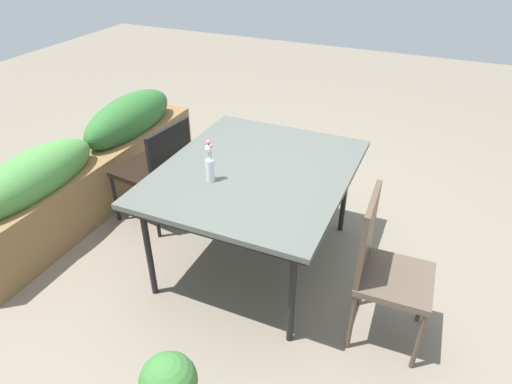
{
  "coord_description": "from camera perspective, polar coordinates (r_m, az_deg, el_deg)",
  "views": [
    {
      "loc": [
        -2.38,
        -0.99,
        2.18
      ],
      "look_at": [
        -0.09,
        0.03,
        0.58
      ],
      "focal_mm": 31.21,
      "sensor_mm": 36.0,
      "label": 1
    }
  ],
  "objects": [
    {
      "name": "flower_vase",
      "position": [
        2.73,
        -5.93,
        3.41
      ],
      "size": [
        0.05,
        0.05,
        0.27
      ],
      "color": "silver",
      "rests_on": "dining_table"
    },
    {
      "name": "dining_table",
      "position": [
        2.91,
        -0.0,
        2.18
      ],
      "size": [
        1.41,
        1.19,
        0.75
      ],
      "color": "#4C514C",
      "rests_on": "ground"
    },
    {
      "name": "ground_plane",
      "position": [
        3.38,
        1.02,
        -7.67
      ],
      "size": [
        12.0,
        12.0,
        0.0
      ],
      "primitive_type": "plane",
      "color": "#756B5B"
    },
    {
      "name": "planter_box",
      "position": [
        3.92,
        -20.17,
        3.04
      ],
      "size": [
        2.44,
        0.39,
        0.8
      ],
      "color": "brown",
      "rests_on": "ground"
    },
    {
      "name": "chair_far_side",
      "position": [
        3.55,
        -12.52,
        3.31
      ],
      "size": [
        0.53,
        0.53,
        0.85
      ],
      "rotation": [
        0.0,
        0.0,
        -0.13
      ],
      "color": "black",
      "rests_on": "ground"
    },
    {
      "name": "chair_near_left",
      "position": [
        2.58,
        16.01,
        -8.91
      ],
      "size": [
        0.42,
        0.42,
        0.94
      ],
      "rotation": [
        0.0,
        0.0,
        3.17
      ],
      "color": "brown",
      "rests_on": "ground"
    }
  ]
}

